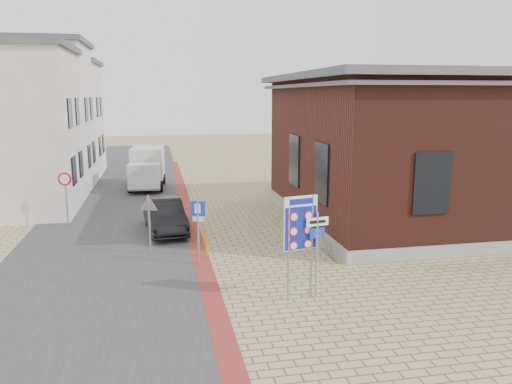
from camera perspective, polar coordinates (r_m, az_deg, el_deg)
name	(u,v)px	position (r m, az deg, el deg)	size (l,w,h in m)	color
ground	(271,281)	(16.20, 1.73, -10.14)	(120.00, 120.00, 0.00)	tan
road_strip	(123,196)	(30.35, -14.97, -0.43)	(7.00, 60.00, 0.02)	#38383A
curb_strip	(188,212)	(25.43, -7.76, -2.33)	(0.60, 40.00, 0.02)	maroon
brick_building	(422,145)	(25.12, 18.49, 5.07)	(13.00, 13.00, 6.80)	gray
townhouse_near	(0,130)	(27.82, -27.21, 6.36)	(7.40, 6.40, 8.30)	beige
townhouse_mid	(29,116)	(33.60, -24.52, 7.87)	(7.40, 6.40, 9.10)	beige
townhouse_far	(50,118)	(39.48, -22.52, 7.77)	(7.40, 6.40, 8.30)	beige
bike_rack	(327,248)	(18.82, 8.15, -6.35)	(0.08, 1.80, 0.60)	slate
sedan	(165,216)	(22.01, -10.38, -2.68)	(1.48, 4.24, 1.40)	black
box_truck	(147,168)	(32.42, -12.35, 2.73)	(2.34, 4.96, 2.53)	slate
border_sign	(300,225)	(14.26, 5.11, -3.79)	(1.03, 0.25, 3.06)	gray
essen_sign	(317,241)	(14.54, 6.97, -5.59)	(0.69, 0.15, 2.57)	gray
parking_sign	(198,221)	(17.30, -6.64, -3.28)	(0.50, 0.23, 2.36)	gray
yield_sign	(149,210)	(18.68, -12.14, -2.04)	(0.78, 0.28, 2.25)	gray
speed_sign	(66,191)	(23.43, -20.93, 0.14)	(0.59, 0.16, 2.54)	gray
bollard	(206,243)	(18.38, -5.74, -5.86)	(0.09, 0.09, 1.05)	#F6590C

